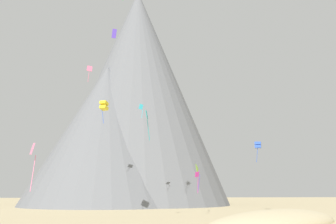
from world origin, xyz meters
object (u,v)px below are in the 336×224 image
kite_cyan_mid (141,108)px  kite_rainbow_high (89,70)px  rock_massif (131,108)px  kite_lime_low (198,169)px  kite_indigo_mid (114,34)px  kite_blue_low (258,145)px  kite_yellow_mid (104,106)px  kite_pink_low (33,154)px  kite_teal_mid (147,118)px  kite_magenta_low (197,178)px

kite_cyan_mid → kite_rainbow_high: bearing=-141.6°
rock_massif → kite_lime_low: size_ratio=11.60×
kite_rainbow_high → kite_lime_low: kite_rainbow_high is taller
rock_massif → kite_indigo_mid: 66.04m
kite_indigo_mid → kite_lime_low: size_ratio=0.24×
rock_massif → kite_rainbow_high: bearing=-102.4°
kite_rainbow_high → kite_lime_low: (20.18, -1.85, -18.57)m
kite_blue_low → kite_cyan_mid: (-22.20, 3.00, 7.30)m
kite_cyan_mid → kite_yellow_mid: size_ratio=0.69×
kite_yellow_mid → kite_rainbow_high: bearing=-27.4°
kite_pink_low → kite_yellow_mid: bearing=15.5°
kite_teal_mid → kite_cyan_mid: bearing=-121.1°
kite_blue_low → kite_rainbow_high: bearing=-158.9°
kite_indigo_mid → kite_teal_mid: (5.08, 11.57, -9.32)m
kite_yellow_mid → kite_magenta_low: (15.98, -3.68, -12.66)m
kite_rainbow_high → kite_magenta_low: size_ratio=0.90×
kite_pink_low → kite_teal_mid: kite_teal_mid is taller
kite_blue_low → kite_lime_low: bearing=-150.4°
kite_indigo_mid → kite_lime_low: bearing=-74.6°
kite_lime_low → kite_rainbow_high: bearing=87.5°
rock_massif → kite_blue_low: 48.02m
kite_indigo_mid → kite_lime_low: (15.12, 24.58, -16.58)m
kite_pink_low → kite_rainbow_high: bearing=21.4°
kite_indigo_mid → kite_yellow_mid: bearing=-37.8°
kite_rainbow_high → kite_cyan_mid: (9.99, 2.93, -6.60)m
kite_rainbow_high → kite_yellow_mid: 9.32m
kite_rainbow_high → kite_teal_mid: 21.26m
kite_magenta_low → kite_teal_mid: bearing=-126.7°
kite_blue_low → kite_pink_low: bearing=-112.5°
kite_magenta_low → kite_indigo_mid: bearing=-111.3°
kite_yellow_mid → kite_teal_mid: (7.07, -10.46, -3.71)m
kite_indigo_mid → kite_pink_low: (-7.75, -10.15, -16.70)m
kite_blue_low → kite_indigo_mid: size_ratio=2.98×
rock_massif → kite_pink_low: rock_massif is taller
kite_cyan_mid → kite_magenta_low: (9.06, -11.02, -13.68)m
kite_indigo_mid → kite_yellow_mid: size_ratio=0.32×
kite_lime_low → kite_cyan_mid: (-10.19, 4.79, 11.97)m
rock_massif → kite_teal_mid: 55.50m
kite_rainbow_high → kite_magenta_low: bearing=-170.3°
rock_massif → kite_blue_low: rock_massif is taller
kite_rainbow_high → kite_yellow_mid: kite_rainbow_high is taller
kite_indigo_mid → kite_rainbow_high: bearing=-32.2°
rock_massif → kite_rainbow_high: size_ratio=19.34×
rock_massif → kite_teal_mid: rock_massif is taller
kite_indigo_mid → kite_teal_mid: kite_indigo_mid is taller
rock_massif → kite_teal_mid: (1.47, -54.35, -11.16)m
kite_cyan_mid → kite_magenta_low: size_ratio=0.78×
kite_indigo_mid → kite_magenta_low: size_ratio=0.36×
kite_yellow_mid → kite_teal_mid: kite_yellow_mid is taller
kite_rainbow_high → kite_magenta_low: (19.05, -8.09, -20.27)m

